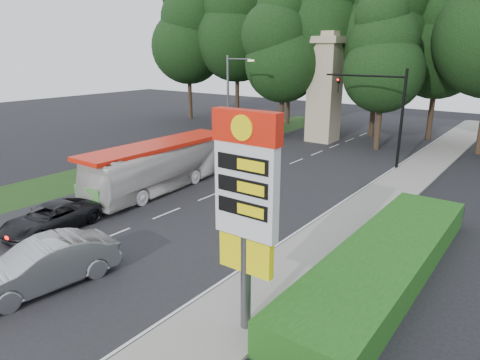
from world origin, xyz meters
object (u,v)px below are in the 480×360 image
Objects in this scene: suv_charcoal at (51,218)px; transit_bus at (160,167)px; sedan_silver at (43,265)px; monument at (325,87)px; traffic_signal_mast at (385,104)px; gas_station_pylon at (246,195)px; streetlight_signs at (230,98)px.

transit_bus is at bearing 88.65° from suv_charcoal.
sedan_silver is at bearing -38.23° from suv_charcoal.
suv_charcoal is at bearing -91.67° from monument.
transit_bus is at bearing -123.33° from traffic_signal_mast.
transit_bus is (-12.57, 8.24, -2.97)m from gas_station_pylon.
gas_station_pylon is 12.60m from suv_charcoal.
traffic_signal_mast is at bearing -38.00° from monument.
sedan_silver is (-3.88, -24.36, -3.79)m from traffic_signal_mast.
sedan_silver is at bearing -99.06° from traffic_signal_mast.
streetlight_signs is 0.80× the size of monument.
transit_bus is 7.72m from suv_charcoal.
streetlight_signs reaches higher than transit_bus.
sedan_silver is at bearing -68.56° from streetlight_signs.
monument reaches higher than traffic_signal_mast.
monument reaches higher than transit_bus.
traffic_signal_mast is 24.96m from sedan_silver.
suv_charcoal is (-0.80, -27.42, -4.44)m from monument.
traffic_signal_mast is 0.72× the size of monument.
streetlight_signs is 1.68× the size of suv_charcoal.
monument is at bearing 111.80° from gas_station_pylon.
suv_charcoal is (-12.00, 0.59, -3.79)m from gas_station_pylon.
traffic_signal_mast reaches higher than gas_station_pylon.
gas_station_pylon is 1.44× the size of suv_charcoal.
suv_charcoal is at bearing 154.88° from sedan_silver.
suv_charcoal is at bearing 177.19° from gas_station_pylon.
gas_station_pylon is 0.86× the size of streetlight_signs.
monument is (-11.20, 28.01, 0.66)m from gas_station_pylon.
transit_bus is (3.62, -11.77, -2.96)m from streetlight_signs.
streetlight_signs is at bearing 102.27° from transit_bus.
streetlight_signs is 12.67m from transit_bus.
sedan_silver is at bearing -68.83° from transit_bus.
monument is 2.11× the size of suv_charcoal.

